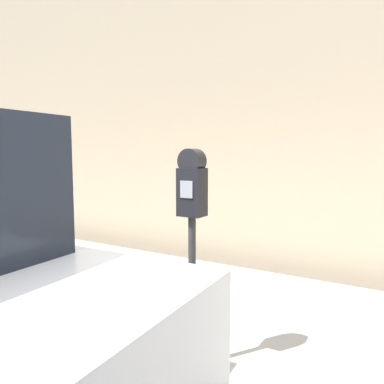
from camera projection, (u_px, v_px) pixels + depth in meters
name	position (u px, v px, depth m)	size (l,w,h in m)	color
sidewalk	(240.00, 322.00, 3.52)	(24.00, 2.80, 0.11)	#BCB7AD
building_facade	(302.00, 35.00, 4.79)	(24.00, 0.30, 6.30)	tan
parking_meter	(192.00, 209.00, 2.57)	(0.17, 0.14, 1.56)	#2D2D30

